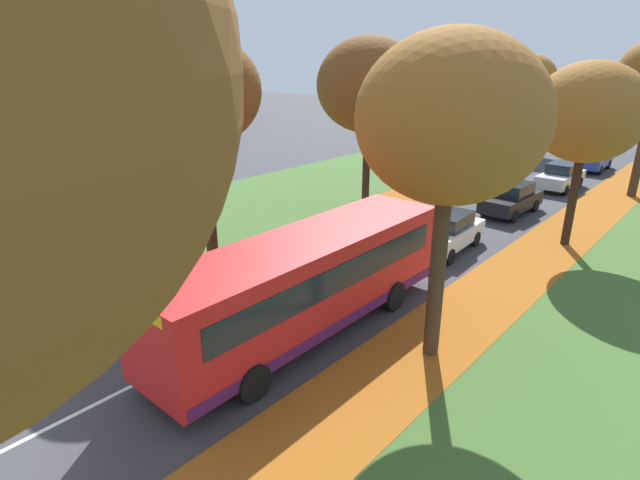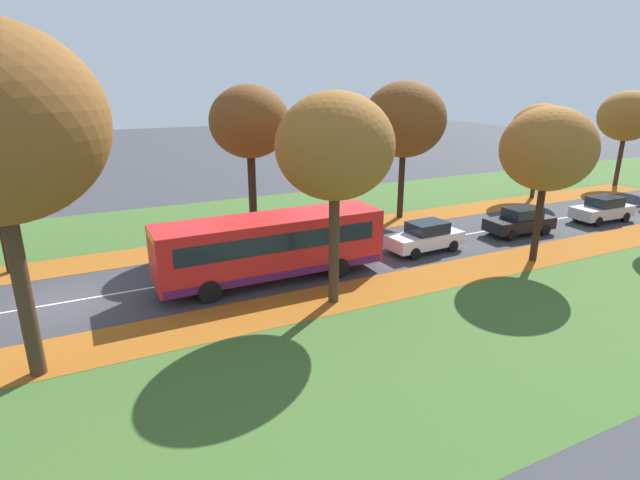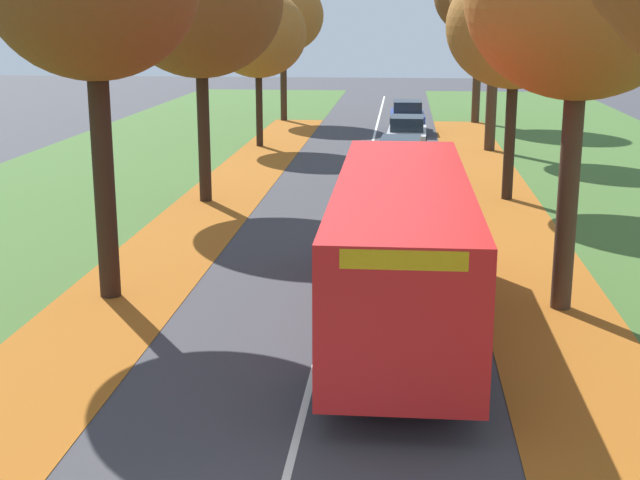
{
  "view_description": "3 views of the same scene",
  "coord_description": "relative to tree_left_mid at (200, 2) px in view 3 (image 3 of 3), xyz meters",
  "views": [
    {
      "loc": [
        10.5,
        -0.66,
        7.81
      ],
      "look_at": [
        -0.07,
        11.3,
        1.89
      ],
      "focal_mm": 28.0,
      "sensor_mm": 36.0,
      "label": 1
    },
    {
      "loc": [
        21.69,
        1.46,
        8.81
      ],
      "look_at": [
        1.35,
        11.5,
        1.52
      ],
      "focal_mm": 28.0,
      "sensor_mm": 36.0,
      "label": 2
    },
    {
      "loc": [
        1.45,
        -7.9,
        6.04
      ],
      "look_at": [
        -0.17,
        9.51,
        1.59
      ],
      "focal_mm": 50.0,
      "sensor_mm": 36.0,
      "label": 3
    }
  ],
  "objects": [
    {
      "name": "leaf_litter_right",
      "position": [
        9.62,
        -6.63,
        -6.38
      ],
      "size": [
        2.8,
        60.0,
        0.0
      ],
      "primitive_type": "cube",
      "color": "#9E5619",
      "rests_on": "grass_verge_right"
    },
    {
      "name": "leaf_litter_left",
      "position": [
        0.42,
        -6.63,
        -6.38
      ],
      "size": [
        2.8,
        60.0,
        0.0
      ],
      "primitive_type": "cube",
      "color": "#9E5619",
      "rests_on": "grass_verge_left"
    },
    {
      "name": "tree_left_far",
      "position": [
        -0.21,
        12.68,
        -1.23
      ],
      "size": [
        4.45,
        4.45,
        7.17
      ],
      "color": "black",
      "rests_on": "ground"
    },
    {
      "name": "tree_left_distant",
      "position": [
        -0.46,
        23.13,
        -0.48
      ],
      "size": [
        4.63,
        4.63,
        8.02
      ],
      "color": "#382619",
      "rests_on": "ground"
    },
    {
      "name": "tree_left_mid",
      "position": [
        0.0,
        0.0,
        0.0
      ],
      "size": [
        5.29,
        5.29,
        8.79
      ],
      "color": "black",
      "rests_on": "ground"
    },
    {
      "name": "car_blue_fourth_in_line",
      "position": [
        6.68,
        18.55,
        -5.58
      ],
      "size": [
        1.87,
        4.24,
        1.62
      ],
      "color": "#233D9E",
      "rests_on": "ground"
    },
    {
      "name": "car_white_lead",
      "position": [
        6.39,
        -2.85,
        -5.58
      ],
      "size": [
        1.94,
        4.28,
        1.62
      ],
      "color": "silver",
      "rests_on": "ground"
    },
    {
      "name": "tree_right_mid",
      "position": [
        10.0,
        1.25,
        -0.75
      ],
      "size": [
        4.47,
        4.47,
        7.68
      ],
      "color": "black",
      "rests_on": "ground"
    },
    {
      "name": "grass_verge_left",
      "position": [
        -4.18,
        -0.63,
        -6.39
      ],
      "size": [
        12.0,
        90.0,
        0.01
      ],
      "primitive_type": "cube",
      "color": "#3D6028",
      "rests_on": "ground"
    },
    {
      "name": "car_silver_third_in_line",
      "position": [
        6.65,
        11.24,
        -5.58
      ],
      "size": [
        1.87,
        4.24,
        1.62
      ],
      "color": "#B7BABF",
      "rests_on": "ground"
    },
    {
      "name": "road_centre_line",
      "position": [
        5.02,
        -0.63,
        -6.39
      ],
      "size": [
        0.12,
        80.0,
        0.01
      ],
      "primitive_type": "cube",
      "color": "silver",
      "rests_on": "ground"
    },
    {
      "name": "car_black_following",
      "position": [
        6.39,
        4.14,
        -5.58
      ],
      "size": [
        1.93,
        4.27,
        1.62
      ],
      "color": "black",
      "rests_on": "ground"
    },
    {
      "name": "bus",
      "position": [
        6.5,
        -11.67,
        -4.69
      ],
      "size": [
        2.71,
        10.41,
        2.98
      ],
      "color": "red",
      "rests_on": "ground"
    }
  ]
}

